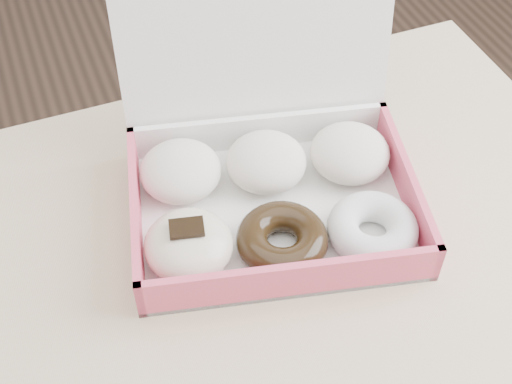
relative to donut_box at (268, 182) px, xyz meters
name	(u,v)px	position (x,y,z in m)	size (l,w,h in m)	color
donut_box	(268,182)	(0.00, 0.00, 0.00)	(0.39, 0.35, 0.24)	white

